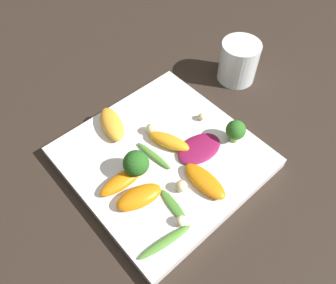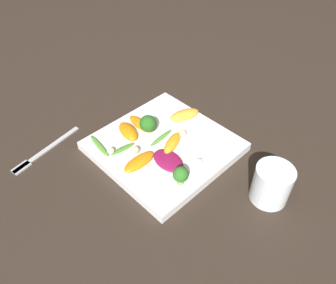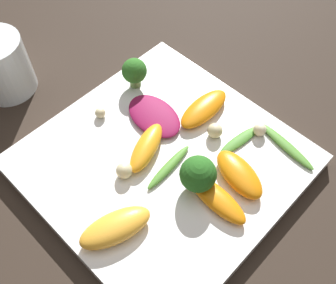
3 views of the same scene
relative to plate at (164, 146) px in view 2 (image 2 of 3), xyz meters
The scene contains 19 objects.
ground_plane 0.01m from the plate, ahead, with size 2.40×2.40×0.00m, color #2D231C.
plate is the anchor object (origin of this frame).
drinking_glass 0.25m from the plate, 167.27° to the right, with size 0.07×0.07×0.08m.
fork 0.28m from the plate, 48.93° to the left, with size 0.05×0.18×0.01m.
radicchio_leaf_0 0.06m from the plate, 145.11° to the left, with size 0.08×0.06×0.01m.
orange_segment_0 0.09m from the plate, 26.20° to the left, with size 0.08×0.05×0.02m.
orange_segment_1 0.09m from the plate, 97.34° to the left, with size 0.03×0.08×0.02m.
orange_segment_2 0.10m from the plate, 73.70° to the right, with size 0.06×0.08×0.02m.
orange_segment_3 0.08m from the plate, ahead, with size 0.08×0.03×0.02m.
orange_segment_4 0.03m from the plate, 160.10° to the right, with size 0.05×0.08×0.02m.
broccoli_floret_0 0.06m from the plate, ahead, with size 0.04×0.04×0.05m.
broccoli_floret_1 0.13m from the plate, 152.04° to the left, with size 0.03×0.03×0.04m.
arugula_sprig_0 0.10m from the plate, 58.59° to the left, with size 0.02×0.06×0.00m.
arugula_sprig_1 0.02m from the plate, 20.06° to the right, with size 0.02×0.07×0.01m.
arugula_sprig_2 0.15m from the plate, 50.08° to the left, with size 0.08×0.02×0.01m.
macadamia_nut_0 0.10m from the plate, behind, with size 0.01×0.01×0.01m.
macadamia_nut_1 0.05m from the plate, 108.24° to the right, with size 0.02×0.02×0.02m.
macadamia_nut_2 0.07m from the plate, 72.16° to the left, with size 0.02×0.02×0.02m.
macadamia_nut_3 0.12m from the plate, 61.09° to the left, with size 0.02×0.02×0.02m.
Camera 2 is at (-0.39, 0.37, 0.54)m, focal length 35.00 mm.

